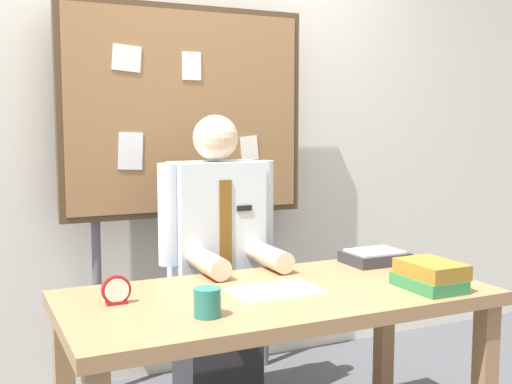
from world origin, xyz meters
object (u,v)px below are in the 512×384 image
object	(u,v)px
person	(217,278)
desk_clock	(116,291)
open_notebook	(277,291)
desk	(277,316)
bulletin_board	(186,118)
book_stack	(430,275)
coffee_mug	(207,302)
paper_tray	(375,257)

from	to	relation	value
person	desk_clock	distance (m)	0.78
open_notebook	desk_clock	world-z (taller)	desk_clock
desk_clock	desk	bearing A→B (deg)	-8.39
desk	bulletin_board	distance (m)	1.25
person	bulletin_board	bearing A→B (deg)	90.03
desk_clock	open_notebook	bearing A→B (deg)	-10.51
desk	book_stack	size ratio (longest dim) A/B	6.18
coffee_mug	bulletin_board	bearing A→B (deg)	73.96
desk	open_notebook	world-z (taller)	open_notebook
person	coffee_mug	size ratio (longest dim) A/B	14.76
book_stack	desk_clock	distance (m)	1.14
paper_tray	book_stack	bearing A→B (deg)	-99.31
desk	open_notebook	bearing A→B (deg)	-117.10
paper_tray	desk	bearing A→B (deg)	-158.84
desk	paper_tray	xyz separation A→B (m)	(0.60, 0.23, 0.12)
bulletin_board	coffee_mug	distance (m)	1.37
desk	bulletin_board	xyz separation A→B (m)	(-0.00, 1.01, 0.74)
person	book_stack	bearing A→B (deg)	-56.90
bulletin_board	paper_tray	world-z (taller)	bulletin_board
book_stack	open_notebook	world-z (taller)	book_stack
desk	coffee_mug	world-z (taller)	coffee_mug
coffee_mug	person	bearing A→B (deg)	66.28
coffee_mug	desk_clock	bearing A→B (deg)	131.32
book_stack	coffee_mug	distance (m)	0.87
book_stack	desk_clock	xyz separation A→B (m)	(-1.10, 0.30, -0.01)
coffee_mug	paper_tray	distance (m)	1.03
book_stack	desk_clock	world-z (taller)	book_stack
coffee_mug	paper_tray	bearing A→B (deg)	23.60
person	bulletin_board	xyz separation A→B (m)	(-0.00, 0.41, 0.73)
open_notebook	bulletin_board	bearing A→B (deg)	89.44
desk	desk_clock	bearing A→B (deg)	171.61
desk	book_stack	xyz separation A→B (m)	(0.53, -0.21, 0.14)
person	bulletin_board	world-z (taller)	bulletin_board
person	book_stack	distance (m)	0.98
bulletin_board	desk_clock	xyz separation A→B (m)	(-0.57, -0.92, -0.60)
desk_clock	bulletin_board	bearing A→B (deg)	58.18
book_stack	paper_tray	size ratio (longest dim) A/B	0.98
desk	person	world-z (taller)	person
desk	bulletin_board	size ratio (longest dim) A/B	0.81
bulletin_board	paper_tray	bearing A→B (deg)	-52.08
person	desk_clock	world-z (taller)	person
open_notebook	desk_clock	distance (m)	0.57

